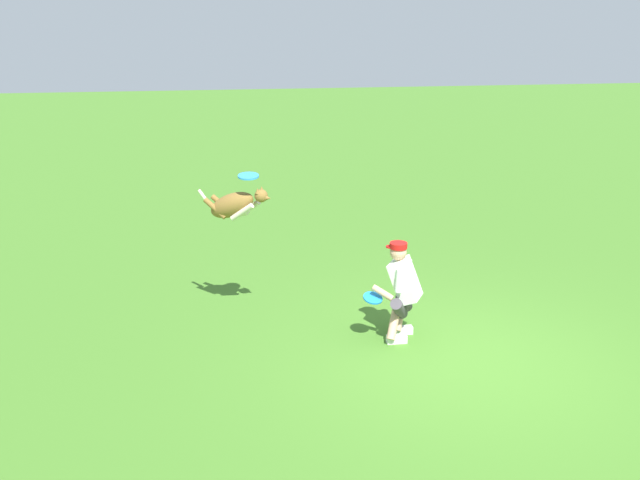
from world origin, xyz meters
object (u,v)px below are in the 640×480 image
Objects in this scene: person at (402,288)px; dog at (235,205)px; frisbee_held at (373,298)px; frisbee_flying at (248,176)px.

person is 1.36× the size of dog.
dog is 2.14m from frisbee_held.
dog is 3.86× the size of frisbee_held.
dog reaches higher than frisbee_held.
dog is 0.49m from frisbee_flying.
frisbee_flying is (-0.18, 0.18, 0.42)m from dog.
frisbee_flying is 2.18m from frisbee_held.
person is 2.39m from frisbee_flying.
frisbee_held is (0.38, 0.05, -0.09)m from person.
frisbee_held is (-1.65, 0.90, -1.03)m from dog.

